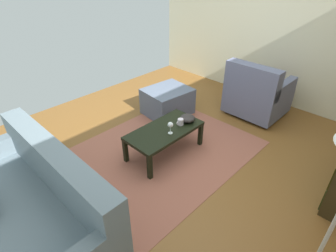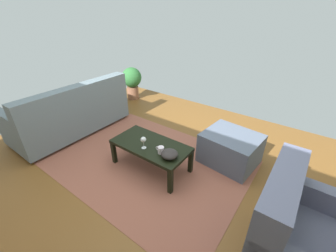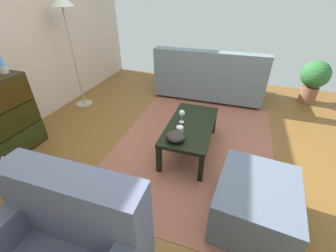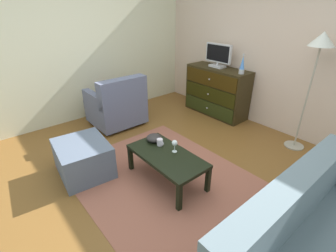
{
  "view_description": "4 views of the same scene",
  "coord_description": "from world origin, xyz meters",
  "px_view_note": "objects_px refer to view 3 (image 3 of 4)",
  "views": [
    {
      "loc": [
        2.11,
        1.87,
        2.23
      ],
      "look_at": [
        0.25,
        0.06,
        0.59
      ],
      "focal_mm": 28.82,
      "sensor_mm": 36.0,
      "label": 1
    },
    {
      "loc": [
        -1.41,
        1.53,
        1.89
      ],
      "look_at": [
        -0.13,
        -0.24,
        0.67
      ],
      "focal_mm": 22.81,
      "sensor_mm": 36.0,
      "label": 2
    },
    {
      "loc": [
        -2.01,
        -0.57,
        1.69
      ],
      "look_at": [
        -0.19,
        0.03,
        0.47
      ],
      "focal_mm": 23.2,
      "sensor_mm": 36.0,
      "label": 3
    },
    {
      "loc": [
        1.96,
        -1.71,
        1.98
      ],
      "look_at": [
        0.03,
        -0.09,
        0.7
      ],
      "focal_mm": 26.07,
      "sensor_mm": 36.0,
      "label": 4
    }
  ],
  "objects_px": {
    "standing_lamp": "(63,11)",
    "ottoman": "(254,203)",
    "potted_plant": "(314,78)",
    "bowl_decorative": "(176,136)",
    "mug": "(180,130)",
    "couch_large": "(210,78)",
    "wine_glass": "(182,113)",
    "coffee_table": "(191,127)"
  },
  "relations": [
    {
      "from": "bowl_decorative",
      "to": "ottoman",
      "type": "bearing_deg",
      "value": -118.82
    },
    {
      "from": "wine_glass",
      "to": "bowl_decorative",
      "type": "bearing_deg",
      "value": -174.64
    },
    {
      "from": "wine_glass",
      "to": "potted_plant",
      "type": "height_order",
      "value": "potted_plant"
    },
    {
      "from": "wine_glass",
      "to": "mug",
      "type": "height_order",
      "value": "wine_glass"
    },
    {
      "from": "wine_glass",
      "to": "bowl_decorative",
      "type": "xyz_separation_m",
      "value": [
        -0.36,
        -0.03,
        -0.07
      ]
    },
    {
      "from": "coffee_table",
      "to": "standing_lamp",
      "type": "height_order",
      "value": "standing_lamp"
    },
    {
      "from": "mug",
      "to": "standing_lamp",
      "type": "height_order",
      "value": "standing_lamp"
    },
    {
      "from": "mug",
      "to": "wine_glass",
      "type": "bearing_deg",
      "value": 10.09
    },
    {
      "from": "mug",
      "to": "couch_large",
      "type": "height_order",
      "value": "couch_large"
    },
    {
      "from": "standing_lamp",
      "to": "bowl_decorative",
      "type": "bearing_deg",
      "value": -117.6
    },
    {
      "from": "coffee_table",
      "to": "standing_lamp",
      "type": "distance_m",
      "value": 2.38
    },
    {
      "from": "potted_plant",
      "to": "bowl_decorative",
      "type": "bearing_deg",
      "value": 143.02
    },
    {
      "from": "wine_glass",
      "to": "standing_lamp",
      "type": "distance_m",
      "value": 2.21
    },
    {
      "from": "ottoman",
      "to": "potted_plant",
      "type": "distance_m",
      "value": 2.88
    },
    {
      "from": "couch_large",
      "to": "potted_plant",
      "type": "height_order",
      "value": "couch_large"
    },
    {
      "from": "ottoman",
      "to": "couch_large",
      "type": "bearing_deg",
      "value": 17.09
    },
    {
      "from": "wine_glass",
      "to": "couch_large",
      "type": "bearing_deg",
      "value": -2.59
    },
    {
      "from": "wine_glass",
      "to": "couch_large",
      "type": "xyz_separation_m",
      "value": [
        1.66,
        -0.08,
        -0.15
      ]
    },
    {
      "from": "couch_large",
      "to": "ottoman",
      "type": "xyz_separation_m",
      "value": [
        -2.46,
        -0.76,
        -0.12
      ]
    },
    {
      "from": "mug",
      "to": "couch_large",
      "type": "xyz_separation_m",
      "value": [
        1.89,
        -0.03,
        -0.07
      ]
    },
    {
      "from": "standing_lamp",
      "to": "potted_plant",
      "type": "height_order",
      "value": "standing_lamp"
    },
    {
      "from": "wine_glass",
      "to": "standing_lamp",
      "type": "relative_size",
      "value": 0.09
    },
    {
      "from": "standing_lamp",
      "to": "potted_plant",
      "type": "relative_size",
      "value": 2.31
    },
    {
      "from": "standing_lamp",
      "to": "ottoman",
      "type": "bearing_deg",
      "value": -117.96
    },
    {
      "from": "coffee_table",
      "to": "wine_glass",
      "type": "bearing_deg",
      "value": 84.34
    },
    {
      "from": "couch_large",
      "to": "wine_glass",
      "type": "bearing_deg",
      "value": 177.41
    },
    {
      "from": "mug",
      "to": "potted_plant",
      "type": "distance_m",
      "value": 2.75
    },
    {
      "from": "potted_plant",
      "to": "ottoman",
      "type": "bearing_deg",
      "value": 161.29
    },
    {
      "from": "coffee_table",
      "to": "bowl_decorative",
      "type": "distance_m",
      "value": 0.37
    },
    {
      "from": "mug",
      "to": "bowl_decorative",
      "type": "xyz_separation_m",
      "value": [
        -0.13,
        0.01,
        0.0
      ]
    },
    {
      "from": "coffee_table",
      "to": "bowl_decorative",
      "type": "relative_size",
      "value": 5.04
    },
    {
      "from": "standing_lamp",
      "to": "mug",
      "type": "bearing_deg",
      "value": -114.35
    },
    {
      "from": "bowl_decorative",
      "to": "couch_large",
      "type": "distance_m",
      "value": 2.03
    },
    {
      "from": "wine_glass",
      "to": "potted_plant",
      "type": "distance_m",
      "value": 2.6
    },
    {
      "from": "bowl_decorative",
      "to": "couch_large",
      "type": "height_order",
      "value": "couch_large"
    },
    {
      "from": "bowl_decorative",
      "to": "mug",
      "type": "bearing_deg",
      "value": -3.05
    },
    {
      "from": "standing_lamp",
      "to": "couch_large",
      "type": "bearing_deg",
      "value": -62.74
    },
    {
      "from": "wine_glass",
      "to": "ottoman",
      "type": "xyz_separation_m",
      "value": [
        -0.8,
        -0.83,
        -0.27
      ]
    },
    {
      "from": "mug",
      "to": "coffee_table",
      "type": "bearing_deg",
      "value": -18.11
    },
    {
      "from": "coffee_table",
      "to": "standing_lamp",
      "type": "xyz_separation_m",
      "value": [
        0.66,
        2.01,
        1.1
      ]
    },
    {
      "from": "coffee_table",
      "to": "standing_lamp",
      "type": "bearing_deg",
      "value": 71.9
    },
    {
      "from": "coffee_table",
      "to": "ottoman",
      "type": "xyz_separation_m",
      "value": [
        -0.79,
        -0.72,
        -0.11
      ]
    }
  ]
}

